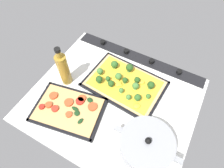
{
  "coord_description": "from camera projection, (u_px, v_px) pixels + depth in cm",
  "views": [
    {
      "loc": [
        -21.87,
        40.95,
        79.35
      ],
      "look_at": [
        2.18,
        -2.96,
        6.91
      ],
      "focal_mm": 30.57,
      "sensor_mm": 36.0,
      "label": 1
    }
  ],
  "objects": [
    {
      "name": "ground_plane",
      "position": [
        113.0,
        100.0,
        0.93
      ],
      "size": [
        76.56,
        66.38,
        3.0
      ],
      "primitive_type": "cube",
      "color": "silver"
    },
    {
      "name": "baking_tray_back",
      "position": [
        69.0,
        110.0,
        0.88
      ],
      "size": [
        34.58,
        27.26,
        1.3
      ],
      "color": "black",
      "rests_on": "ground_plane"
    },
    {
      "name": "baking_tray_front",
      "position": [
        125.0,
        84.0,
        0.96
      ],
      "size": [
        39.63,
        28.91,
        1.3
      ],
      "color": "black",
      "rests_on": "ground_plane"
    },
    {
      "name": "stove_control_panel",
      "position": [
        138.0,
        57.0,
        1.06
      ],
      "size": [
        73.49,
        7.0,
        2.6
      ],
      "color": "black",
      "rests_on": "ground_plane"
    },
    {
      "name": "oil_bottle",
      "position": [
        64.0,
        69.0,
        0.9
      ],
      "size": [
        5.27,
        5.27,
        22.84
      ],
      "color": "olive",
      "rests_on": "ground_plane"
    },
    {
      "name": "cooking_pot",
      "position": [
        146.0,
        146.0,
        0.74
      ],
      "size": [
        27.84,
        21.06,
        12.1
      ],
      "color": "gray",
      "rests_on": "ground_plane"
    },
    {
      "name": "veggie_pizza_back",
      "position": [
        69.0,
        108.0,
        0.87
      ],
      "size": [
        31.77,
        24.45,
        1.9
      ],
      "color": "tan",
      "rests_on": "baking_tray_back"
    },
    {
      "name": "broccoli_pizza",
      "position": [
        124.0,
        82.0,
        0.95
      ],
      "size": [
        37.06,
        26.35,
        6.1
      ],
      "color": "tan",
      "rests_on": "baking_tray_front"
    }
  ]
}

